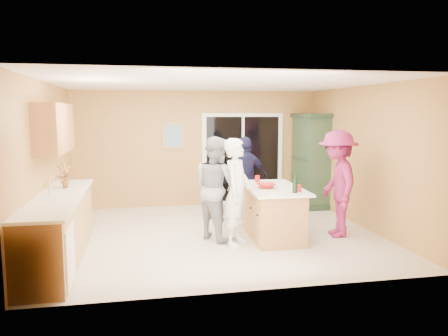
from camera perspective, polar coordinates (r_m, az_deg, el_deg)
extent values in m
plane|color=beige|center=(7.72, -0.96, -8.61)|extent=(5.50, 5.50, 0.00)
cube|color=white|center=(7.45, -1.00, 11.01)|extent=(5.50, 5.00, 0.10)
cube|color=#E0A95C|center=(9.94, -3.49, 2.54)|extent=(5.50, 0.10, 2.60)
cube|color=#E0A95C|center=(5.05, 3.96, -1.97)|extent=(5.50, 0.10, 2.60)
cube|color=#E0A95C|center=(7.51, -22.13, 0.51)|extent=(0.10, 5.00, 2.60)
cube|color=#E0A95C|center=(8.40, 17.83, 1.35)|extent=(0.10, 5.00, 2.60)
cube|color=#BE8A49|center=(6.73, -20.73, -7.51)|extent=(0.60, 3.00, 0.90)
cube|color=white|center=(5.70, -22.48, -10.75)|extent=(0.62, 0.60, 0.72)
cube|color=white|center=(6.63, -20.78, -3.57)|extent=(0.65, 3.05, 0.04)
cylinder|color=silver|center=(6.12, -21.77, -2.86)|extent=(0.02, 0.02, 0.30)
cube|color=#BE8A49|center=(7.24, -21.28, 4.89)|extent=(0.35, 1.60, 0.75)
cube|color=white|center=(10.12, 2.44, 1.21)|extent=(1.90, 0.05, 2.10)
cube|color=black|center=(10.11, 2.46, 1.20)|extent=(1.70, 0.03, 1.94)
cube|color=white|center=(10.10, 2.47, 1.19)|extent=(0.06, 0.04, 1.94)
cube|color=silver|center=(10.13, 3.31, 0.92)|extent=(0.02, 0.03, 0.12)
cube|color=tan|center=(9.84, -6.68, 4.21)|extent=(0.46, 0.03, 0.56)
cube|color=teal|center=(9.83, -6.67, 4.20)|extent=(0.38, 0.02, 0.48)
cube|color=#BE8A49|center=(7.49, 6.36, -5.89)|extent=(0.81, 1.49, 0.83)
cube|color=white|center=(7.40, 6.40, -2.62)|extent=(0.96, 1.68, 0.04)
cube|color=black|center=(7.58, 6.32, -8.60)|extent=(0.73, 1.41, 0.09)
cube|color=#213625|center=(10.17, 11.11, -4.53)|extent=(0.58, 1.10, 0.12)
cube|color=#324C32|center=(10.02, 11.24, 0.94)|extent=(0.52, 1.04, 1.95)
cube|color=#213625|center=(9.97, 11.39, 6.76)|extent=(0.60, 1.14, 0.08)
imported|color=silver|center=(6.95, 1.69, -3.16)|extent=(0.67, 0.75, 1.71)
imported|color=gray|center=(7.29, -1.04, -2.63)|extent=(0.98, 1.05, 1.72)
imported|color=#191937|center=(8.57, 2.88, -1.39)|extent=(1.05, 0.69, 1.65)
imported|color=#8B1E51|center=(7.68, 14.59, -1.96)|extent=(0.86, 1.27, 1.83)
imported|color=#A61512|center=(7.28, 5.48, -2.32)|extent=(0.31, 0.31, 0.07)
imported|color=#AF1113|center=(7.23, -20.11, -0.89)|extent=(0.25, 0.21, 0.40)
cylinder|color=#A61512|center=(7.01, 9.74, -2.61)|extent=(0.10, 0.10, 0.11)
cylinder|color=#A61512|center=(7.90, 4.38, -1.39)|extent=(0.11, 0.11, 0.12)
cylinder|color=black|center=(6.88, 9.24, -2.27)|extent=(0.07, 0.07, 0.23)
cylinder|color=black|center=(6.86, 9.26, -0.95)|extent=(0.03, 0.03, 0.09)
cylinder|color=silver|center=(6.73, 6.54, -3.38)|extent=(0.21, 0.21, 0.01)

